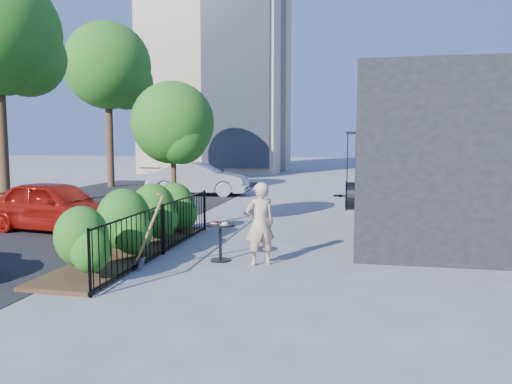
% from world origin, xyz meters
% --- Properties ---
extents(ground, '(120.00, 120.00, 0.00)m').
position_xyz_m(ground, '(0.00, 0.00, 0.00)').
color(ground, gray).
rests_on(ground, ground).
extents(shop_building, '(6.22, 9.00, 4.00)m').
position_xyz_m(shop_building, '(5.50, 4.50, 2.00)').
color(shop_building, black).
rests_on(shop_building, ground).
extents(fence, '(0.05, 6.05, 1.10)m').
position_xyz_m(fence, '(-1.50, 0.00, 0.56)').
color(fence, black).
rests_on(fence, ground).
extents(planting_bed, '(1.30, 6.00, 0.08)m').
position_xyz_m(planting_bed, '(-2.20, 0.00, 0.04)').
color(planting_bed, '#382616').
rests_on(planting_bed, ground).
extents(shrubs, '(1.10, 5.60, 1.24)m').
position_xyz_m(shrubs, '(-2.10, 0.10, 0.70)').
color(shrubs, '#1F5B15').
rests_on(shrubs, ground).
extents(patio_tree, '(2.20, 2.20, 3.94)m').
position_xyz_m(patio_tree, '(-2.24, 2.76, 2.76)').
color(patio_tree, '#3F2B19').
rests_on(patio_tree, ground).
extents(street, '(9.00, 30.00, 0.01)m').
position_xyz_m(street, '(-7.00, 3.00, 0.00)').
color(street, black).
rests_on(street, ground).
extents(street_tree_far, '(4.40, 4.40, 8.28)m').
position_xyz_m(street_tree_far, '(-9.94, 13.96, 5.92)').
color(street_tree_far, '#3F2B19').
rests_on(street_tree_far, ground).
extents(cafe_table, '(0.60, 0.60, 0.81)m').
position_xyz_m(cafe_table, '(-0.15, -0.30, 0.53)').
color(cafe_table, black).
rests_on(cafe_table, ground).
extents(woman, '(0.71, 0.63, 1.63)m').
position_xyz_m(woman, '(0.70, -0.45, 0.82)').
color(woman, tan).
rests_on(woman, ground).
extents(shovel, '(0.60, 0.20, 1.52)m').
position_xyz_m(shovel, '(-1.26, -1.32, 0.67)').
color(shovel, brown).
rests_on(shovel, ground).
extents(car_red, '(4.22, 2.21, 1.37)m').
position_xyz_m(car_red, '(-5.38, 2.04, 0.68)').
color(car_red, '#A5170D').
rests_on(car_red, ground).
extents(car_silver, '(4.50, 1.89, 1.45)m').
position_xyz_m(car_silver, '(-4.30, 11.11, 0.72)').
color(car_silver, '#A1A1A6').
rests_on(car_silver, ground).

